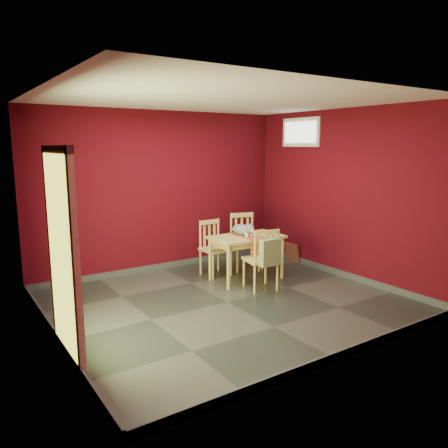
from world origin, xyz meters
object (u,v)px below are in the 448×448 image
cat (242,228)px  chair_far_right (244,241)px  chair_near (262,258)px  tote_bag (270,252)px  picture_frame (292,253)px  dining_table (247,241)px  chair_far_left (214,247)px

cat → chair_far_right: bearing=65.4°
chair_near → tote_bag: chair_near is taller
tote_bag → picture_frame: 1.91m
dining_table → cat: size_ratio=2.41×
dining_table → chair_far_left: bearing=118.9°
chair_far_left → cat: 0.62m
chair_far_left → dining_table: bearing=-61.1°
chair_far_left → chair_near: chair_near is taller
cat → dining_table: bearing=-63.9°
picture_frame → chair_far_left: bearing=175.2°
chair_far_left → picture_frame: (1.62, -0.14, -0.29)m
dining_table → chair_far_right: 0.64m
chair_near → tote_bag: size_ratio=2.03×
chair_far_left → chair_near: bearing=-80.6°
dining_table → chair_far_left: 0.61m
chair_far_right → tote_bag: bearing=-110.5°
chair_far_left → tote_bag: bearing=-83.4°
chair_far_right → cat: size_ratio=2.01×
dining_table → tote_bag: size_ratio=2.54×
picture_frame → chair_near: bearing=-147.8°
dining_table → chair_near: size_ratio=1.25×
chair_far_left → picture_frame: size_ratio=2.59×
tote_bag → picture_frame: tote_bag is taller
chair_far_left → chair_far_right: 0.62m
dining_table → picture_frame: 1.46m
chair_far_right → chair_near: bearing=-113.0°
dining_table → chair_near: bearing=-101.7°
chair_far_right → tote_bag: 1.37m
tote_bag → cat: bearing=81.9°
dining_table → picture_frame: dining_table is taller
dining_table → chair_near: 0.56m
chair_near → cat: bearing=81.7°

